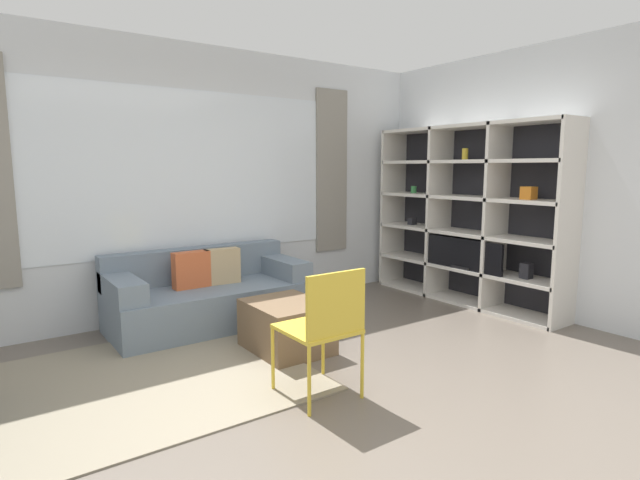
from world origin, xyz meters
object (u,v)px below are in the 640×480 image
Objects in this scene: couch_main at (209,296)px; folding_chair at (325,322)px; shelving_unit at (468,216)px; ottoman at (287,326)px.

couch_main is 1.93m from folding_chair.
shelving_unit reaches higher than folding_chair.
couch_main reaches higher than ottoman.
couch_main is (-2.70, 0.87, -0.68)m from shelving_unit.
ottoman is at bearing -76.51° from couch_main.
couch_main is 1.05m from ottoman.
couch_main is at bearing 162.06° from shelving_unit.
ottoman is at bearing -106.25° from folding_chair.
shelving_unit is 2.92m from couch_main.
folding_chair is at bearing -106.25° from ottoman.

